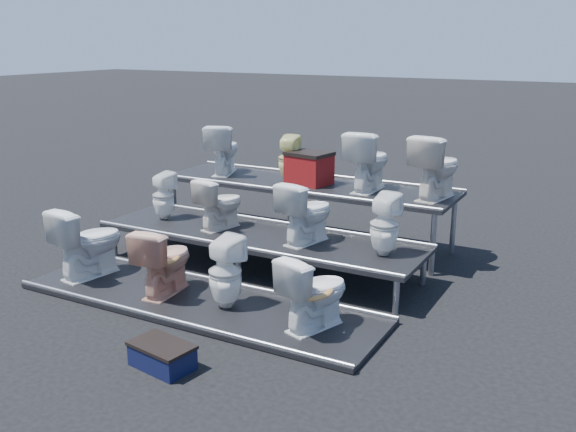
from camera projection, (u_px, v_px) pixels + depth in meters
The scene contains 18 objects.
ground at pixel (259, 269), 8.14m from camera, with size 80.00×80.00×0.00m, color black.
tier_front at pixel (198, 302), 7.03m from camera, with size 4.20×1.20×0.06m, color black.
tier_mid at pixel (259, 252), 8.07m from camera, with size 4.20×1.20×0.46m, color black.
tier_back at pixel (306, 213), 9.12m from camera, with size 4.20×1.20×0.86m, color black.
toilet_0 at pixel (88, 241), 7.64m from camera, with size 0.48×0.84×0.86m, color white.
toilet_1 at pixel (164, 260), 7.12m from camera, with size 0.43×0.76×0.78m, color #DFA184.
toilet_2 at pixel (225, 272), 6.74m from camera, with size 0.35×0.36×0.78m, color white.
toilet_3 at pixel (315, 291), 6.26m from camera, with size 0.42×0.74×0.76m, color white.
toilet_4 at pixel (163, 196), 8.62m from camera, with size 0.29×0.29×0.64m, color white.
toilet_5 at pixel (220, 203), 8.19m from camera, with size 0.37×0.65×0.66m, color white.
toilet_6 at pixel (306, 212), 7.60m from camera, with size 0.42×0.74×0.75m, color white.
toilet_7 at pixel (384, 225), 7.16m from camera, with size 0.32×0.33×0.71m, color white.
toilet_8 at pixel (223, 149), 9.55m from camera, with size 0.42×0.73×0.75m, color white.
toilet_9 at pixel (289, 158), 9.05m from camera, with size 0.29×0.30×0.66m, color #E4E08F.
toilet_10 at pixel (368, 161), 8.47m from camera, with size 0.45×0.79×0.81m, color white.
toilet_11 at pixel (436, 167), 8.05m from camera, with size 0.46×0.80×0.82m, color white.
red_crate at pixel (309, 170), 8.92m from camera, with size 0.56×0.45×0.40m, color maroon.
step_stool at pixel (162, 357), 5.68m from camera, with size 0.55×0.33×0.20m, color black.
Camera 1 is at (3.99, -6.54, 2.83)m, focal length 40.00 mm.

